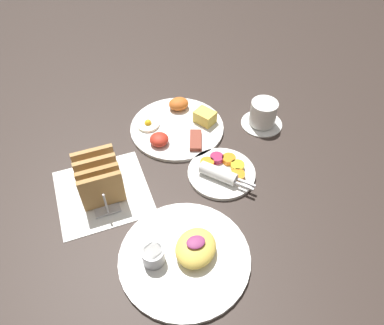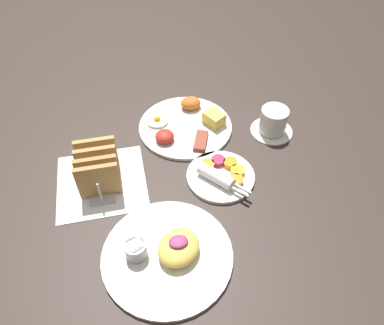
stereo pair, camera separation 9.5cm
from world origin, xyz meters
name	(u,v)px [view 1 (the left image)]	position (x,y,z in m)	size (l,w,h in m)	color
ground_plane	(170,188)	(0.00, 0.00, 0.00)	(3.00, 3.00, 0.00)	#332823
napkin_flat	(103,192)	(-0.16, 0.04, 0.00)	(0.22, 0.22, 0.00)	white
plate_breakfast	(178,125)	(0.09, 0.20, 0.01)	(0.27, 0.27, 0.05)	white
plate_condiments	(222,172)	(0.14, -0.01, 0.01)	(0.17, 0.18, 0.04)	white
plate_foreground	(185,255)	(-0.03, -0.20, 0.01)	(0.28, 0.28, 0.06)	white
toast_rack	(99,179)	(-0.16, 0.04, 0.05)	(0.10, 0.15, 0.10)	#B7B7BC
coffee_cup	(263,115)	(0.33, 0.13, 0.04)	(0.12, 0.12, 0.08)	white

